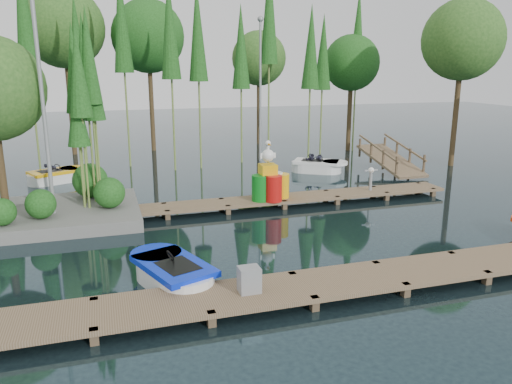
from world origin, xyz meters
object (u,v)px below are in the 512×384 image
object	(u,v)px
yellow_barrel	(281,186)
boat_yellow_far	(56,176)
island	(20,122)
boat_blue	(173,275)
utility_cabinet	(249,280)
drum_cluster	(269,183)

from	to	relation	value
yellow_barrel	boat_yellow_far	bearing A→B (deg)	141.56
boat_yellow_far	yellow_barrel	world-z (taller)	boat_yellow_far
island	boat_yellow_far	bearing A→B (deg)	86.00
island	boat_blue	world-z (taller)	island
yellow_barrel	boat_blue	bearing A→B (deg)	-129.89
utility_cabinet	yellow_barrel	world-z (taller)	yellow_barrel
drum_cluster	boat_yellow_far	bearing A→B (deg)	139.02
utility_cabinet	boat_blue	bearing A→B (deg)	133.89
drum_cluster	island	bearing A→B (deg)	173.13
boat_blue	drum_cluster	xyz separation A→B (m)	(4.14, 5.40, 0.65)
boat_yellow_far	island	bearing A→B (deg)	-100.32
utility_cabinet	yellow_barrel	size ratio (longest dim) A/B	0.63
utility_cabinet	drum_cluster	distance (m)	7.39
boat_blue	utility_cabinet	world-z (taller)	utility_cabinet
island	yellow_barrel	xyz separation A→B (m)	(8.35, -0.79, -2.45)
boat_blue	yellow_barrel	xyz separation A→B (m)	(4.65, 5.56, 0.47)
boat_blue	drum_cluster	world-z (taller)	drum_cluster
yellow_barrel	drum_cluster	distance (m)	0.56
island	boat_yellow_far	xyz separation A→B (m)	(0.39, 5.54, -2.91)
island	yellow_barrel	world-z (taller)	island
utility_cabinet	yellow_barrel	xyz separation A→B (m)	(3.26, 7.00, 0.16)
island	utility_cabinet	distance (m)	9.67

